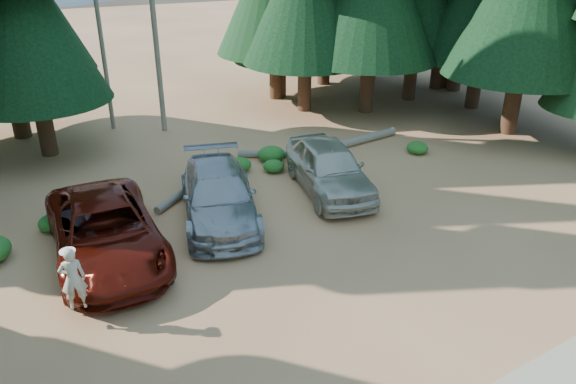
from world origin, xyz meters
name	(u,v)px	position (x,y,z in m)	size (l,w,h in m)	color
ground	(327,286)	(0.00, 0.00, 0.00)	(160.00, 160.00, 0.00)	#9F6843
forest_belt_north	(145,130)	(0.00, 15.00, 0.00)	(36.00, 7.00, 22.00)	black
forest_belt_east	(555,139)	(15.50, 4.00, 0.00)	(6.00, 22.00, 22.00)	black
snag_back	(99,20)	(-1.20, 16.00, 5.00)	(0.20, 0.20, 10.00)	#726D5B
red_pickup	(106,232)	(-4.58, 4.48, 0.87)	(2.88, 6.24, 1.74)	#550F07
silver_minivan_center	(219,196)	(-0.78, 5.03, 0.83)	(2.32, 5.70, 1.65)	#A0A2A8
silver_minivan_right	(329,167)	(3.53, 4.93, 0.91)	(2.14, 5.33, 1.82)	beige
frisbee_player	(73,278)	(-6.00, 1.79, 1.34)	(0.65, 0.49, 1.62)	beige
log_left	(189,188)	(-0.87, 7.48, 0.14)	(0.28, 0.28, 3.92)	#726D5B
log_mid	(282,154)	(3.76, 8.56, 0.15)	(0.31, 0.31, 3.73)	#726D5B
log_right	(347,143)	(6.78, 8.14, 0.18)	(0.36, 0.36, 5.61)	#726D5B
shrub_left	(53,222)	(-5.61, 7.08, 0.25)	(0.92, 0.92, 0.51)	#25631D
shrub_center_left	(234,185)	(0.50, 6.55, 0.30)	(1.08, 1.08, 0.59)	#25631D
shrub_center_right	(274,166)	(2.71, 7.48, 0.23)	(0.84, 0.84, 0.46)	#25631D
shrub_right	(240,164)	(1.62, 8.29, 0.26)	(0.93, 0.93, 0.51)	#25631D
shrub_far_right	(271,154)	(3.18, 8.47, 0.31)	(1.11, 1.11, 0.61)	#25631D
shrub_edge_east	(417,148)	(8.91, 6.00, 0.25)	(0.91, 0.91, 0.50)	#25631D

